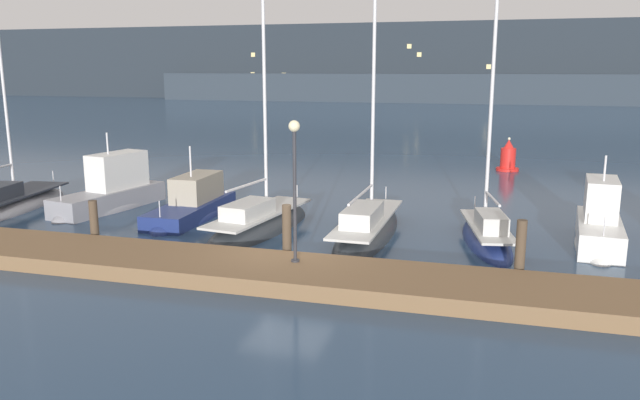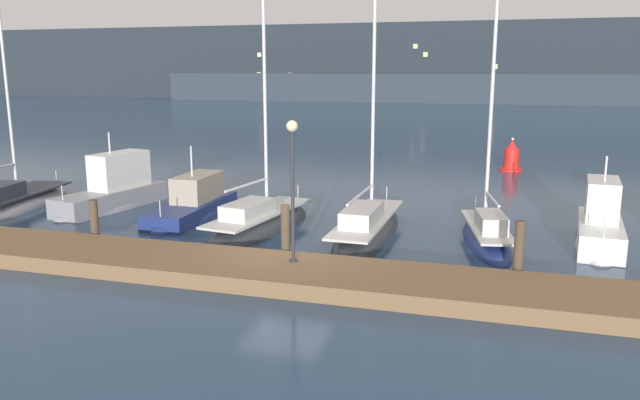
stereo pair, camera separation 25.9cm
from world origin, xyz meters
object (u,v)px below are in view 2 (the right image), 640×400
Objects in this scene: channel_buoy at (511,159)px; dock_lamppost at (292,168)px; sailboat_berth_6 at (486,240)px; motorboat_berth_3 at (193,211)px; sailboat_berth_4 at (259,228)px; sailboat_berth_1 at (8,207)px; motorboat_berth_7 at (600,233)px; motorboat_berth_2 at (113,198)px; sailboat_berth_5 at (367,233)px.

dock_lamppost is at bearing -105.91° from channel_buoy.
motorboat_berth_3 is at bearing 176.28° from sailboat_berth_6.
sailboat_berth_4 is at bearing 122.49° from dock_lamppost.
sailboat_berth_1 is at bearing -140.93° from channel_buoy.
motorboat_berth_7 is 15.79m from channel_buoy.
motorboat_berth_2 is 0.52× the size of sailboat_berth_5.
motorboat_berth_3 is at bearing 158.10° from sailboat_berth_4.
dock_lamppost is at bearing -18.40° from sailboat_berth_1.
sailboat_berth_1 is 1.82× the size of motorboat_berth_2.
motorboat_berth_3 is at bearing -7.42° from motorboat_berth_2.
sailboat_berth_4 is 11.80m from motorboat_berth_7.
motorboat_berth_2 is 3.14× the size of channel_buoy.
motorboat_berth_3 is at bearing -128.38° from channel_buoy.
sailboat_berth_5 reaches higher than motorboat_berth_3.
sailboat_berth_1 is at bearing -172.70° from motorboat_berth_3.
sailboat_berth_4 is (3.40, -1.37, -0.12)m from motorboat_berth_3.
sailboat_berth_6 is (19.62, 0.30, 0.01)m from sailboat_berth_1.
sailboat_berth_4 is 6.10m from dock_lamppost.
motorboat_berth_2 is at bearing 21.08° from sailboat_berth_1.
motorboat_berth_7 is (11.71, 1.42, 0.33)m from sailboat_berth_4.
motorboat_berth_3 is 3.66m from sailboat_berth_4.
sailboat_berth_6 is at bearing 3.87° from sailboat_berth_5.
motorboat_berth_2 is at bearing -137.46° from channel_buoy.
sailboat_berth_5 is (3.97, 0.34, 0.02)m from sailboat_berth_4.
motorboat_berth_3 is 1.17× the size of motorboat_berth_7.
motorboat_berth_2 reaches higher than motorboat_berth_7.
dock_lamppost is (-1.13, -4.81, 3.01)m from sailboat_berth_5.
sailboat_berth_5 is at bearing 0.08° from sailboat_berth_1.
motorboat_berth_7 is (3.64, 0.80, 0.30)m from sailboat_berth_6.
motorboat_berth_2 reaches higher than channel_buoy.
sailboat_berth_6 is (11.47, -0.74, -0.10)m from motorboat_berth_3.
motorboat_berth_7 is (23.26, 1.10, 0.31)m from sailboat_berth_1.
sailboat_berth_5 is 4.11m from sailboat_berth_6.
motorboat_berth_3 is 15.11m from motorboat_berth_7.
motorboat_berth_3 reaches higher than channel_buoy.
sailboat_berth_5 is 6.08× the size of channel_buoy.
sailboat_berth_6 reaches higher than dock_lamppost.
dock_lamppost is at bearing -57.51° from sailboat_berth_4.
sailboat_berth_5 reaches higher than sailboat_berth_6.
sailboat_berth_1 reaches higher than channel_buoy.
sailboat_berth_6 is 16.38m from channel_buoy.
sailboat_berth_5 is 17.36m from channel_buoy.
sailboat_berth_1 is 26.41m from channel_buoy.
sailboat_berth_4 reaches higher than sailboat_berth_6.
motorboat_berth_7 reaches higher than channel_buoy.
dock_lamppost reaches higher than motorboat_berth_2.
sailboat_berth_1 is 8.22m from motorboat_berth_3.
dock_lamppost is at bearing -146.42° from motorboat_berth_7.
sailboat_berth_6 is 3.74m from motorboat_berth_7.
motorboat_berth_3 is at bearing 136.95° from dock_lamppost.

